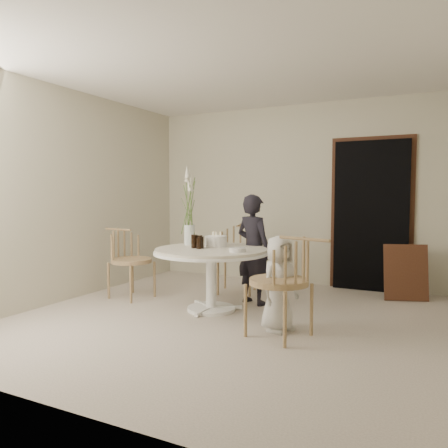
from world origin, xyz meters
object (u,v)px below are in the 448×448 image
at_px(chair_far, 239,248).
at_px(boy, 279,283).
at_px(table, 211,258).
at_px(birthday_cake, 216,241).
at_px(chair_right, 291,273).
at_px(chair_left, 125,253).
at_px(girl, 253,249).
at_px(flower_vase, 189,212).

relative_size(chair_far, boy, 0.99).
relative_size(table, birthday_cake, 5.07).
height_order(chair_far, birthday_cake, chair_far).
bearing_deg(chair_right, chair_left, -89.34).
height_order(chair_right, girl, girl).
bearing_deg(girl, birthday_cake, 59.43).
xyz_separation_m(chair_right, boy, (-0.19, 0.20, -0.16)).
distance_m(birthday_cake, flower_vase, 0.50).
bearing_deg(chair_left, chair_right, -96.25).
bearing_deg(birthday_cake, girl, 41.19).
relative_size(chair_right, girl, 0.72).
xyz_separation_m(birthday_cake, flower_vase, (-0.36, -0.01, 0.35)).
height_order(birthday_cake, flower_vase, flower_vase).
bearing_deg(flower_vase, chair_right, -26.02).
bearing_deg(chair_left, flower_vase, -75.86).
height_order(chair_right, birthday_cake, chair_right).
xyz_separation_m(table, birthday_cake, (-0.04, 0.20, 0.18)).
xyz_separation_m(chair_far, chair_left, (-1.20, -1.00, -0.02)).
bearing_deg(girl, boy, 144.29).
distance_m(table, boy, 1.03).
xyz_separation_m(girl, flower_vase, (-0.72, -0.33, 0.46)).
bearing_deg(chair_right, table, -100.66).
bearing_deg(chair_right, chair_far, -126.50).
distance_m(chair_right, boy, 0.32).
height_order(chair_right, boy, chair_right).
distance_m(table, girl, 0.61).
bearing_deg(chair_far, girl, -64.93).
height_order(table, chair_right, chair_right).
bearing_deg(birthday_cake, boy, -29.61).
bearing_deg(birthday_cake, table, -78.16).
relative_size(chair_right, flower_vase, 0.99).
bearing_deg(chair_far, boy, -66.41).
bearing_deg(table, boy, -20.86).
bearing_deg(flower_vase, birthday_cake, 1.89).
relative_size(boy, flower_vase, 0.97).
xyz_separation_m(chair_right, chair_left, (-2.50, 0.67, -0.05)).
relative_size(chair_far, flower_vase, 0.95).
relative_size(girl, flower_vase, 1.38).
height_order(boy, birthday_cake, boy).
relative_size(chair_far, chair_left, 1.03).
relative_size(chair_left, boy, 0.96).
bearing_deg(table, chair_left, 175.67).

